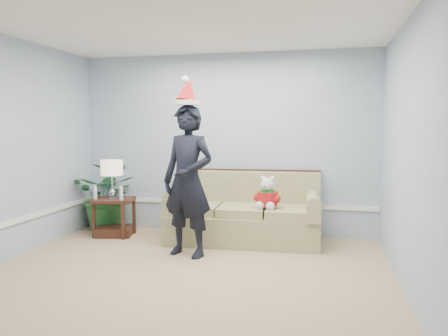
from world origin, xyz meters
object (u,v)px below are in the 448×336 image
at_px(table_lamp, 112,169).
at_px(houseplant, 108,196).
at_px(man, 188,181).
at_px(side_table, 114,221).
at_px(teddy_bear, 267,197).
at_px(sofa, 244,216).

bearing_deg(table_lamp, houseplant, 126.50).
bearing_deg(man, side_table, 168.70).
relative_size(houseplant, teddy_bear, 2.39).
distance_m(side_table, houseplant, 0.53).
bearing_deg(man, table_lamp, 169.81).
distance_m(side_table, table_lamp, 0.78).
height_order(side_table, table_lamp, table_lamp).
relative_size(sofa, teddy_bear, 4.83).
height_order(table_lamp, man, man).
xyz_separation_m(houseplant, man, (1.65, -1.04, 0.41)).
relative_size(sofa, table_lamp, 3.78).
relative_size(side_table, teddy_bear, 1.51).
distance_m(sofa, teddy_bear, 0.53).
bearing_deg(man, teddy_bear, 51.00).
distance_m(sofa, houseplant, 2.21).
xyz_separation_m(table_lamp, teddy_bear, (2.29, -0.04, -0.31)).
bearing_deg(sofa, man, -125.93).
relative_size(side_table, houseplant, 0.63).
height_order(side_table, man, man).
bearing_deg(man, houseplant, 163.70).
xyz_separation_m(sofa, man, (-0.55, -0.85, 0.59)).
height_order(sofa, side_table, sofa).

